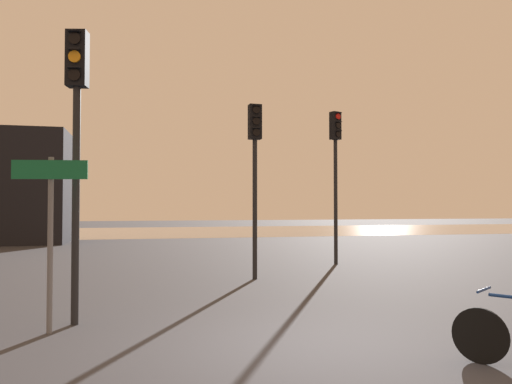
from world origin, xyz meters
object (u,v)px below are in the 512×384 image
at_px(traffic_light_far_right, 336,159).
at_px(traffic_light_center, 255,158).
at_px(direction_sign_post, 50,218).
at_px(traffic_light_near_left, 77,120).

relative_size(traffic_light_far_right, traffic_light_center, 1.10).
bearing_deg(direction_sign_post, traffic_light_near_left, -111.14).
height_order(traffic_light_far_right, traffic_light_center, traffic_light_far_right).
relative_size(traffic_light_near_left, traffic_light_far_right, 0.95).
distance_m(traffic_light_far_right, direction_sign_post, 10.55).
relative_size(traffic_light_far_right, direction_sign_post, 1.90).
xyz_separation_m(traffic_light_near_left, direction_sign_post, (-0.30, -0.50, -1.54)).
xyz_separation_m(traffic_light_center, direction_sign_post, (-4.16, -4.65, -1.43)).
xyz_separation_m(traffic_light_near_left, traffic_light_center, (3.86, 4.15, -0.11)).
distance_m(traffic_light_far_right, traffic_light_center, 4.21).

